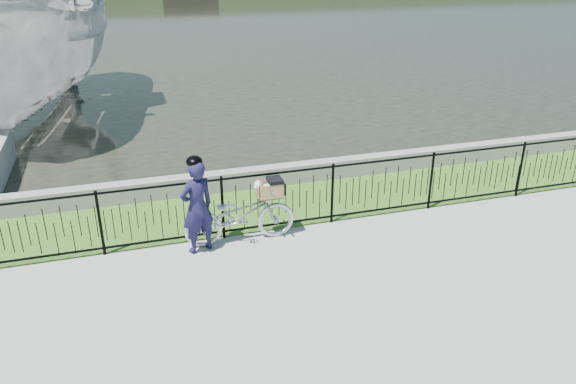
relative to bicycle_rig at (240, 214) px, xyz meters
name	(u,v)px	position (x,y,z in m)	size (l,w,h in m)	color
ground	(308,276)	(0.74, -1.40, -0.51)	(120.00, 120.00, 0.00)	#969691
grass_strip	(265,206)	(0.74, 1.20, -0.51)	(60.00, 2.00, 0.01)	#3A6620
water	(150,17)	(0.74, 31.60, -0.51)	(120.00, 120.00, 0.00)	black
quay_wall	(253,178)	(0.74, 2.20, -0.31)	(60.00, 0.30, 0.40)	gray
fence	(279,200)	(0.74, 0.20, 0.07)	(14.00, 0.06, 1.15)	black
bicycle_rig	(240,214)	(0.00, 0.00, 0.00)	(1.90, 0.66, 1.11)	silver
cyclist	(197,206)	(-0.73, -0.11, 0.32)	(0.68, 0.57, 1.67)	#171539
boat_near	(33,45)	(-3.89, 9.01, 1.56)	(5.50, 10.66, 5.72)	#BBBBBB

